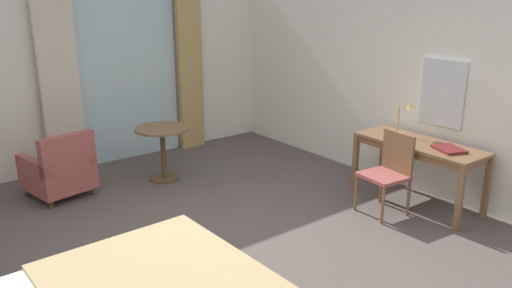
{
  "coord_description": "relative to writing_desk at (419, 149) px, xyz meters",
  "views": [
    {
      "loc": [
        -2.56,
        -3.47,
        2.47
      ],
      "look_at": [
        0.3,
        0.24,
        1.04
      ],
      "focal_mm": 35.08,
      "sensor_mm": 36.0,
      "label": 1
    }
  ],
  "objects": [
    {
      "name": "round_cafe_table",
      "position": [
        -2.03,
        2.59,
        -0.13
      ],
      "size": [
        0.73,
        0.73,
        0.73
      ],
      "color": "brown",
      "rests_on": "ground"
    },
    {
      "name": "balcony_glass_door",
      "position": [
        -1.96,
        3.77,
        0.57
      ],
      "size": [
        1.59,
        0.02,
        2.5
      ],
      "primitive_type": "cube",
      "color": "silver",
      "rests_on": "ground"
    },
    {
      "name": "ground",
      "position": [
        -2.41,
        0.19,
        -0.73
      ],
      "size": [
        6.22,
        7.83,
        0.1
      ],
      "primitive_type": "cube",
      "color": "#564C47"
    },
    {
      "name": "wall_right",
      "position": [
        0.44,
        0.19,
        0.74
      ],
      "size": [
        0.12,
        7.43,
        2.84
      ],
      "primitive_type": "cube",
      "color": "white",
      "rests_on": "ground"
    },
    {
      "name": "curtain_panel_right",
      "position": [
        -0.94,
        3.67,
        0.63
      ],
      "size": [
        0.41,
        0.1,
        2.63
      ],
      "primitive_type": "cube",
      "color": "tan",
      "rests_on": "ground"
    },
    {
      "name": "closed_book",
      "position": [
        -0.02,
        -0.39,
        0.1
      ],
      "size": [
        0.37,
        0.41,
        0.03
      ],
      "primitive_type": "cube",
      "rotation": [
        0.0,
        0.0,
        -0.38
      ],
      "color": "maroon",
      "rests_on": "writing_desk"
    },
    {
      "name": "desk_chair",
      "position": [
        -0.47,
        0.05,
        -0.15
      ],
      "size": [
        0.49,
        0.51,
        0.94
      ],
      "color": "#9E4C47",
      "rests_on": "ground"
    },
    {
      "name": "wall_back",
      "position": [
        -2.41,
        3.85,
        0.74
      ],
      "size": [
        5.82,
        0.12,
        2.84
      ],
      "primitive_type": "cube",
      "color": "white",
      "rests_on": "ground"
    },
    {
      "name": "writing_desk",
      "position": [
        0.0,
        0.0,
        0.0
      ],
      "size": [
        0.62,
        1.54,
        0.77
      ],
      "color": "brown",
      "rests_on": "ground"
    },
    {
      "name": "curtain_panel_left",
      "position": [
        -2.98,
        3.67,
        0.63
      ],
      "size": [
        0.52,
        0.1,
        2.63
      ],
      "primitive_type": "cube",
      "color": "beige",
      "rests_on": "ground"
    },
    {
      "name": "desk_lamp",
      "position": [
        0.1,
        0.3,
        0.35
      ],
      "size": [
        0.21,
        0.27,
        0.45
      ],
      "color": "tan",
      "rests_on": "writing_desk"
    },
    {
      "name": "wall_mirror",
      "position": [
        0.36,
        -0.0,
        0.64
      ],
      "size": [
        0.02,
        0.57,
        0.79
      ],
      "color": "silver"
    },
    {
      "name": "armchair_by_window",
      "position": [
        -3.34,
        2.83,
        -0.34
      ],
      "size": [
        0.81,
        0.86,
        0.85
      ],
      "color": "#9E4C47",
      "rests_on": "ground"
    }
  ]
}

